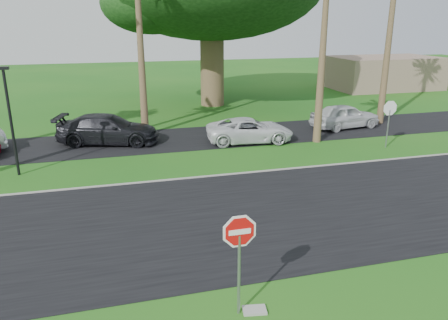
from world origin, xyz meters
TOP-DOWN VIEW (x-y plane):
  - ground at (0.00, 0.00)m, footprint 120.00×120.00m
  - road at (0.00, 2.00)m, footprint 120.00×8.00m
  - parking_strip at (0.00, 12.50)m, footprint 120.00×5.00m
  - curb at (0.00, 6.05)m, footprint 120.00×0.12m
  - stop_sign_near at (0.50, -3.00)m, footprint 1.05×0.07m
  - stop_sign_far at (12.00, 8.00)m, footprint 1.05×0.07m
  - streetlight_right at (-6.00, 8.50)m, footprint 0.45×0.25m
  - building_far at (24.00, 26.00)m, footprint 10.00×6.00m
  - car_dark at (-2.10, 12.61)m, footprint 5.78×3.49m
  - car_minivan at (5.39, 10.88)m, footprint 4.92×2.62m
  - car_pickup at (12.07, 12.40)m, footprint 4.61×2.38m
  - utility_slab at (0.88, -3.04)m, footprint 0.60×0.44m

SIDE VIEW (x-z plane):
  - ground at x=0.00m, z-range 0.00..0.00m
  - road at x=0.00m, z-range 0.00..0.02m
  - parking_strip at x=0.00m, z-range 0.00..0.02m
  - curb at x=0.00m, z-range 0.00..0.06m
  - utility_slab at x=0.88m, z-range 0.00..0.06m
  - car_minivan at x=5.39m, z-range 0.00..1.31m
  - car_pickup at x=12.07m, z-range 0.00..1.50m
  - car_dark at x=-2.10m, z-range 0.00..1.57m
  - building_far at x=24.00m, z-range 0.00..3.00m
  - stop_sign_near at x=0.50m, z-range 0.46..3.09m
  - stop_sign_far at x=12.00m, z-range 0.46..3.09m
  - streetlight_right at x=-6.00m, z-range 0.33..4.97m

